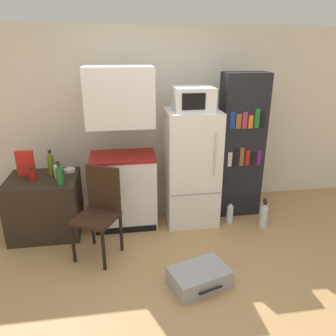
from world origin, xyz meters
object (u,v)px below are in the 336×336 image
(microwave, at_px, (193,99))
(water_bottle_front, at_px, (230,214))
(bottle_ketchup_red, at_px, (32,175))
(bottle_olive_oil, at_px, (51,165))
(water_bottle_back, at_px, (264,211))
(chair, at_px, (100,205))
(water_bottle_middle, at_px, (264,216))
(side_table, at_px, (46,205))
(bowl, at_px, (70,170))
(bottle_green_tall, at_px, (60,176))
(cereal_box, at_px, (25,163))
(suitcase_large_flat, at_px, (199,277))
(refrigerator, at_px, (191,168))
(kitchen_hutch, at_px, (123,157))
(bookshelf, at_px, (241,146))
(bottle_milk_white, at_px, (58,171))

(microwave, relative_size, water_bottle_front, 1.52)
(bottle_ketchup_red, distance_m, bottle_olive_oil, 0.24)
(water_bottle_front, bearing_deg, water_bottle_back, -1.79)
(chair, bearing_deg, water_bottle_back, 40.22)
(bottle_ketchup_red, relative_size, water_bottle_middle, 0.42)
(side_table, relative_size, bottle_olive_oil, 2.57)
(side_table, distance_m, bowl, 0.50)
(bottle_green_tall, bearing_deg, cereal_box, 141.81)
(water_bottle_front, bearing_deg, bottle_ketchup_red, 178.14)
(chair, relative_size, water_bottle_middle, 2.89)
(water_bottle_front, bearing_deg, suitcase_large_flat, -121.40)
(refrigerator, xyz_separation_m, water_bottle_middle, (0.87, -0.33, -0.58))
(water_bottle_front, bearing_deg, kitchen_hutch, 171.43)
(cereal_box, bearing_deg, bookshelf, 1.35)
(cereal_box, distance_m, water_bottle_back, 3.01)
(bottle_green_tall, bearing_deg, water_bottle_front, 2.98)
(suitcase_large_flat, distance_m, water_bottle_middle, 1.41)
(bottle_green_tall, bearing_deg, kitchen_hutch, 23.83)
(side_table, relative_size, refrigerator, 0.56)
(refrigerator, distance_m, water_bottle_back, 1.12)
(microwave, distance_m, bowl, 1.72)
(side_table, distance_m, water_bottle_back, 2.74)
(water_bottle_middle, bearing_deg, cereal_box, 172.04)
(kitchen_hutch, distance_m, bottle_olive_oil, 0.83)
(water_bottle_middle, bearing_deg, microwave, 159.32)
(microwave, height_order, bottle_green_tall, microwave)
(kitchen_hutch, xyz_separation_m, bottle_green_tall, (-0.69, -0.31, -0.09))
(water_bottle_front, bearing_deg, refrigerator, 160.48)
(bottle_ketchup_red, bearing_deg, side_table, 30.68)
(kitchen_hutch, xyz_separation_m, bottle_ketchup_red, (-1.03, -0.12, -0.13))
(refrigerator, height_order, bookshelf, bookshelf)
(microwave, relative_size, suitcase_large_flat, 0.72)
(microwave, relative_size, water_bottle_middle, 1.34)
(kitchen_hutch, relative_size, bottle_green_tall, 7.92)
(bowl, xyz_separation_m, suitcase_large_flat, (1.31, -1.38, -0.64))
(cereal_box, bearing_deg, kitchen_hutch, -2.00)
(bookshelf, height_order, cereal_box, bookshelf)
(bottle_milk_white, bearing_deg, bottle_olive_oil, 135.65)
(bottle_milk_white, xyz_separation_m, water_bottle_middle, (2.46, -0.27, -0.65))
(kitchen_hutch, height_order, bottle_milk_white, kitchen_hutch)
(side_table, distance_m, bookshelf, 2.53)
(suitcase_large_flat, bearing_deg, bottle_olive_oil, 121.81)
(kitchen_hutch, bearing_deg, water_bottle_front, -8.57)
(kitchen_hutch, bearing_deg, bottle_green_tall, -156.17)
(side_table, distance_m, microwave, 2.16)
(bowl, distance_m, chair, 0.81)
(bookshelf, xyz_separation_m, suitcase_large_flat, (-0.86, -1.39, -0.84))
(bottle_olive_oil, xyz_separation_m, water_bottle_back, (2.61, -0.20, -0.71))
(cereal_box, relative_size, chair, 0.31)
(bottle_green_tall, bearing_deg, bottle_ketchup_red, 151.63)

